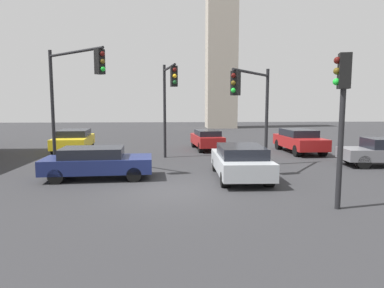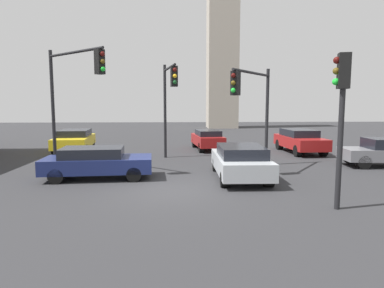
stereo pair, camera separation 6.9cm
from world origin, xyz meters
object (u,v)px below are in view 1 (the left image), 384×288
at_px(car_1, 207,139).
at_px(car_2, 299,140).
at_px(traffic_light_2, 73,83).
at_px(car_5, 240,161).
at_px(car_0, 74,140).
at_px(traffic_light_3, 342,101).
at_px(car_3, 97,162).
at_px(traffic_light_0, 252,97).
at_px(traffic_light_1, 169,92).

xyz_separation_m(car_1, car_2, (5.79, -1.70, 0.06)).
xyz_separation_m(traffic_light_2, car_5, (7.25, -1.76, -3.30)).
bearing_deg(car_1, traffic_light_2, 131.56).
xyz_separation_m(car_0, car_5, (9.46, -9.14, -0.00)).
xyz_separation_m(traffic_light_3, car_3, (-8.03, 4.57, -2.48)).
height_order(traffic_light_0, car_5, traffic_light_0).
height_order(traffic_light_2, car_5, traffic_light_2).
height_order(traffic_light_3, car_2, traffic_light_3).
height_order(car_2, car_3, car_2).
bearing_deg(traffic_light_2, car_0, 148.09).
bearing_deg(car_1, car_3, 142.31).
distance_m(traffic_light_1, car_5, 6.18).
relative_size(traffic_light_0, car_5, 1.05).
bearing_deg(traffic_light_0, traffic_light_3, 48.41).
bearing_deg(car_1, traffic_light_0, -175.66).
bearing_deg(car_3, car_0, 107.52).
height_order(traffic_light_1, car_0, traffic_light_1).
xyz_separation_m(traffic_light_0, traffic_light_3, (1.21, -5.94, -0.25)).
bearing_deg(car_2, traffic_light_0, -39.60).
distance_m(traffic_light_1, car_3, 5.97).
distance_m(car_0, car_2, 14.85).
height_order(traffic_light_2, car_2, traffic_light_2).
bearing_deg(car_2, traffic_light_1, -72.45).
relative_size(traffic_light_1, car_2, 1.12).
xyz_separation_m(traffic_light_1, car_0, (-6.45, 4.66, -3.00)).
bearing_deg(car_0, traffic_light_2, 11.52).
bearing_deg(traffic_light_0, car_5, 9.89).
bearing_deg(traffic_light_1, car_2, 98.32).
bearing_deg(car_0, traffic_light_1, 48.94).
bearing_deg(traffic_light_1, car_3, -46.37).
xyz_separation_m(traffic_light_1, traffic_light_2, (-4.23, -2.71, 0.30)).
height_order(traffic_light_3, car_1, traffic_light_3).
distance_m(traffic_light_1, car_0, 8.50).
relative_size(traffic_light_1, car_5, 1.16).
bearing_deg(traffic_light_0, car_2, 179.12).
bearing_deg(traffic_light_1, traffic_light_3, 18.94).
distance_m(traffic_light_2, car_3, 3.86).
xyz_separation_m(traffic_light_0, car_1, (-1.34, 7.45, -2.69)).
bearing_deg(traffic_light_3, car_2, -91.00).
bearing_deg(traffic_light_3, traffic_light_0, -63.95).
distance_m(traffic_light_0, traffic_light_1, 4.79).
relative_size(traffic_light_1, car_0, 1.09).
bearing_deg(car_2, traffic_light_3, -17.35).
relative_size(traffic_light_1, car_3, 1.17).
bearing_deg(car_0, traffic_light_3, 35.43).
relative_size(traffic_light_0, traffic_light_1, 0.91).
height_order(traffic_light_0, traffic_light_2, traffic_light_2).
distance_m(traffic_light_2, traffic_light_3, 11.13).
xyz_separation_m(traffic_light_1, traffic_light_3, (5.07, -8.77, -0.56)).
distance_m(traffic_light_1, car_2, 9.29).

